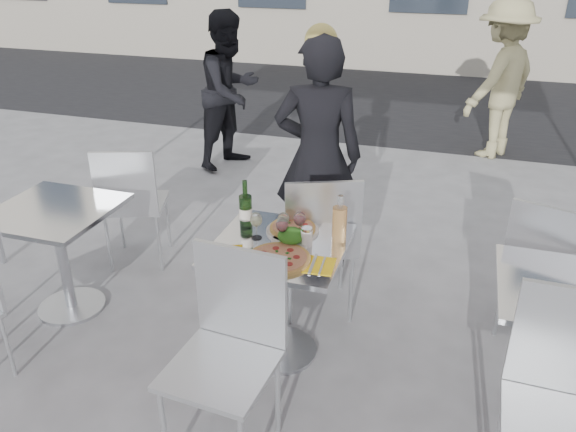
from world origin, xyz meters
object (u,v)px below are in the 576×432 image
(pizza_near, at_px, (279,259))
(napkin_left, at_px, (226,253))
(side_chair_lfar, at_px, (131,198))
(pedestrian_a, at_px, (230,91))
(side_table_right, at_px, (567,325))
(wineglass_red_b, at_px, (300,220))
(wineglass_white_a, at_px, (256,221))
(wineglass_red_a, at_px, (282,226))
(pizza_far, at_px, (293,229))
(side_table_left, at_px, (58,238))
(chair_far, at_px, (320,235))
(salad_plate, at_px, (291,237))
(wine_bottle, at_px, (246,210))
(chair_near, at_px, (230,339))
(sugar_shaker, at_px, (307,237))
(napkin_right, at_px, (317,265))
(side_chair_rnear, at_px, (567,395))
(main_table, at_px, (280,276))
(pedestrian_b, at_px, (500,80))
(wineglass_white_b, at_px, (283,220))
(carafe, at_px, (339,225))
(woman_diner, at_px, (318,157))
(side_chair_rfar, at_px, (545,261))

(pizza_near, xyz_separation_m, napkin_left, (-0.29, -0.02, -0.01))
(side_chair_lfar, relative_size, pedestrian_a, 0.58)
(pedestrian_a, bearing_deg, side_table_right, -113.29)
(wineglass_red_b, height_order, napkin_left, wineglass_red_b)
(wineglass_white_a, distance_m, wineglass_red_a, 0.16)
(pizza_near, distance_m, pizza_far, 0.34)
(side_table_left, relative_size, chair_far, 0.74)
(side_table_right, xyz_separation_m, wineglass_red_a, (-1.49, 0.01, 0.32))
(napkin_left, bearing_deg, salad_plate, 13.63)
(side_table_left, xyz_separation_m, salad_plate, (1.56, 0.03, 0.25))
(side_table_right, bearing_deg, salad_plate, 178.83)
(wine_bottle, bearing_deg, chair_near, -73.90)
(sugar_shaker, relative_size, napkin_right, 0.53)
(wine_bottle, height_order, napkin_left, wine_bottle)
(side_chair_rnear, bearing_deg, napkin_right, 160.51)
(wineglass_red_a, bearing_deg, main_table, -148.10)
(pedestrian_b, height_order, wineglass_red_b, pedestrian_b)
(napkin_right, bearing_deg, pedestrian_a, 115.90)
(pizza_near, bearing_deg, napkin_left, -175.83)
(pedestrian_a, relative_size, sugar_shaker, 15.45)
(side_chair_rnear, xyz_separation_m, pedestrian_b, (-0.20, 4.73, 0.26))
(wineglass_white_b, bearing_deg, carafe, 4.92)
(main_table, bearing_deg, pizza_far, 81.80)
(side_table_left, bearing_deg, wineglass_white_b, 2.69)
(woman_diner, height_order, wineglass_red_a, woman_diner)
(main_table, distance_m, pizza_far, 0.28)
(chair_far, relative_size, wineglass_white_a, 6.42)
(pizza_near, relative_size, wineglass_red_b, 2.14)
(pedestrian_a, height_order, napkin_left, pedestrian_a)
(pizza_near, height_order, sugar_shaker, sugar_shaker)
(pedestrian_a, xyz_separation_m, wineglass_white_a, (1.38, -2.89, 0.03))
(side_chair_lfar, relative_size, salad_plate, 4.38)
(side_chair_rnear, xyz_separation_m, pizza_near, (-1.36, 0.43, 0.15))
(pizza_far, bearing_deg, wineglass_red_a, -94.26)
(side_table_left, distance_m, pedestrian_a, 2.93)
(chair_near, xyz_separation_m, wineglass_red_b, (0.10, 0.78, 0.26))
(wine_bottle, bearing_deg, pizza_far, 7.83)
(chair_near, bearing_deg, pizza_far, 91.62)
(carafe, relative_size, napkin_left, 1.22)
(side_chair_lfar, height_order, wineglass_white_a, side_chair_lfar)
(wine_bottle, distance_m, sugar_shaker, 0.41)
(wine_bottle, xyz_separation_m, sugar_shaker, (0.39, -0.10, -0.06))
(salad_plate, relative_size, wineglass_red_b, 1.40)
(pizza_far, height_order, napkin_right, pizza_far)
(side_table_right, bearing_deg, pedestrian_b, 93.96)
(main_table, distance_m, sugar_shaker, 0.30)
(main_table, xyz_separation_m, pedestrian_a, (-1.53, 2.92, 0.29))
(chair_far, xyz_separation_m, side_chair_rfar, (1.33, 0.15, -0.03))
(carafe, bearing_deg, side_table_left, -176.93)
(chair_near, bearing_deg, side_chair_rnear, 7.22)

